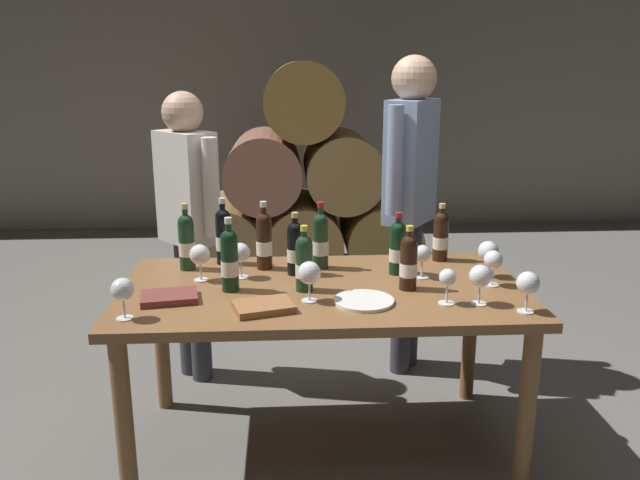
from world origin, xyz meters
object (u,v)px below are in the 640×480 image
at_px(wine_bottle_0, 223,236).
at_px(wine_glass_4, 493,261).
at_px(wine_bottle_5, 264,240).
at_px(leather_ledger, 263,307).
at_px(wine_glass_0, 480,277).
at_px(wine_glass_3, 309,274).
at_px(wine_bottle_6, 321,240).
at_px(wine_glass_2, 448,279).
at_px(wine_glass_5, 123,290).
at_px(wine_bottle_1, 230,260).
at_px(wine_bottle_3, 409,262).
at_px(taster_seated_left, 188,213).
at_px(dining_table, 323,307).
at_px(wine_glass_9, 488,252).
at_px(sommelier_presenting, 410,187).
at_px(wine_bottle_4, 187,241).
at_px(wine_glass_6, 422,255).
at_px(wine_bottle_9, 295,248).
at_px(tasting_notebook, 169,297).
at_px(wine_bottle_2, 304,262).
at_px(wine_glass_7, 240,253).
at_px(wine_bottle_8, 441,236).
at_px(serving_plate, 364,301).
at_px(wine_glass_8, 200,255).
at_px(wine_bottle_7, 398,247).
at_px(wine_glass_1, 528,284).

distance_m(wine_bottle_0, wine_glass_4, 1.22).
xyz_separation_m(wine_bottle_5, leather_ledger, (0.01, -0.52, -0.12)).
bearing_deg(wine_glass_0, wine_glass_3, 173.77).
xyz_separation_m(wine_bottle_6, wine_glass_2, (0.47, -0.49, -0.03)).
xyz_separation_m(wine_glass_4, wine_glass_5, (-1.47, -0.29, 0.00)).
height_order(wine_bottle_5, leather_ledger, wine_bottle_5).
bearing_deg(wine_bottle_1, wine_bottle_5, 65.16).
xyz_separation_m(wine_bottle_3, taster_seated_left, (-1.01, 0.77, 0.04)).
relative_size(dining_table, wine_glass_2, 11.79).
xyz_separation_m(wine_glass_9, sommelier_presenting, (-0.22, 0.66, 0.17)).
height_order(wine_bottle_4, wine_glass_6, wine_bottle_4).
bearing_deg(wine_bottle_6, wine_bottle_5, 177.88).
bearing_deg(wine_glass_5, leather_ledger, 6.61).
bearing_deg(wine_glass_9, wine_glass_4, -97.21).
bearing_deg(wine_bottle_9, wine_glass_9, -5.90).
bearing_deg(tasting_notebook, wine_bottle_4, 77.70).
bearing_deg(wine_glass_5, wine_glass_3, 11.86).
distance_m(wine_bottle_2, wine_glass_9, 0.82).
bearing_deg(leather_ledger, wine_bottle_5, 74.75).
height_order(wine_glass_5, wine_glass_7, same).
xyz_separation_m(wine_bottle_0, wine_glass_6, (0.88, -0.27, -0.03)).
height_order(wine_bottle_6, wine_bottle_9, wine_bottle_6).
relative_size(wine_bottle_9, wine_glass_9, 1.73).
height_order(wine_bottle_8, leather_ledger, wine_bottle_8).
height_order(tasting_notebook, serving_plate, tasting_notebook).
height_order(wine_bottle_6, wine_glass_8, wine_bottle_6).
distance_m(wine_bottle_5, wine_glass_3, 0.48).
height_order(wine_glass_9, serving_plate, wine_glass_9).
xyz_separation_m(dining_table, wine_bottle_7, (0.34, 0.16, 0.21)).
bearing_deg(wine_bottle_0, wine_glass_8, -108.22).
bearing_deg(wine_bottle_0, wine_bottle_2, -47.48).
distance_m(wine_glass_3, wine_glass_9, 0.84).
distance_m(dining_table, wine_glass_6, 0.49).
height_order(wine_bottle_4, wine_bottle_8, wine_bottle_4).
relative_size(wine_glass_5, tasting_notebook, 0.72).
distance_m(wine_glass_7, taster_seated_left, 0.66).
height_order(wine_glass_0, sommelier_presenting, sommelier_presenting).
distance_m(wine_glass_0, wine_glass_4, 0.25).
xyz_separation_m(wine_glass_2, wine_glass_9, (0.26, 0.32, 0.01)).
bearing_deg(leather_ledger, taster_seated_left, 96.79).
relative_size(wine_bottle_4, wine_glass_5, 1.93).
height_order(wine_bottle_1, wine_bottle_7, wine_bottle_1).
xyz_separation_m(wine_bottle_0, wine_glass_5, (-0.31, -0.67, -0.02)).
bearing_deg(wine_bottle_4, wine_bottle_1, -54.14).
xyz_separation_m(wine_glass_2, wine_glass_8, (-1.00, 0.34, 0.01)).
bearing_deg(wine_bottle_8, wine_bottle_4, -176.56).
distance_m(wine_bottle_3, wine_glass_7, 0.73).
bearing_deg(wine_glass_0, sommelier_presenting, 95.19).
bearing_deg(wine_glass_8, wine_bottle_5, 29.73).
relative_size(wine_glass_1, sommelier_presenting, 0.09).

